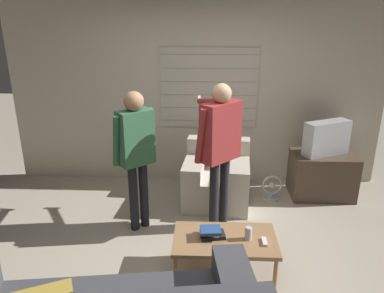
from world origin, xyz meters
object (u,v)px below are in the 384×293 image
Objects in this scene: armchair_beige at (217,179)px; person_right_standing at (220,139)px; spare_remote at (264,242)px; book_stack at (211,233)px; person_left_standing at (136,145)px; floor_fan at (272,189)px; tv at (326,138)px; soda_can at (248,233)px; coffee_table at (225,242)px.

armchair_beige is 0.99m from person_right_standing.
book_stack is at bearing 171.64° from spare_remote.
floor_fan is at bearing -15.28° from person_left_standing.
book_stack is at bearing 22.60° from tv.
soda_can reaches higher than floor_fan.
coffee_table is 2.23m from tv.
person_right_standing is 1.04m from book_stack.
floor_fan is (0.82, 1.53, -0.29)m from book_stack.
person_right_standing is at bearing 5.88° from tv.
tv is 0.38× the size of person_right_standing.
soda_can is (1.16, -0.80, -0.56)m from person_left_standing.
spare_remote is at bearing -73.07° from person_left_standing.
spare_remote reaches higher than floor_fan.
book_stack reaches higher than spare_remote.
armchair_beige is 1.38× the size of tv.
tv reaches higher than armchair_beige.
spare_remote is (0.14, -0.05, -0.05)m from soda_can.
book_stack is 0.34m from soda_can.
person_left_standing is 4.73× the size of floor_fan.
coffee_table is at bearing 25.35° from tv.
armchair_beige is 0.53× the size of person_right_standing.
person_right_standing is (0.91, 0.03, 0.07)m from person_left_standing.
person_left_standing is 6.38× the size of book_stack.
coffee_table is 1.40m from person_left_standing.
armchair_beige is 0.92× the size of coffee_table.
soda_can is 0.16m from spare_remote.
spare_remote reaches higher than coffee_table.
coffee_table is 0.24m from soda_can.
person_right_standing reaches higher than armchair_beige.
floor_fan is at bearing -13.56° from tv.
person_left_standing is 1.67m from spare_remote.
person_left_standing is at bearing 140.11° from coffee_table.
book_stack is at bearing 175.95° from soda_can.
tv is 4.94× the size of spare_remote.
tv is 2.07m from spare_remote.
person_left_standing is 12.70× the size of soda_can.
armchair_beige is at bearing -173.47° from floor_fan.
person_left_standing reaches higher than armchair_beige.
coffee_table is 7.37× the size of spare_remote.
person_right_standing reaches higher than person_left_standing.
tv reaches higher than spare_remote.
floor_fan is at bearing -168.43° from armchair_beige.
armchair_beige is 1.46m from coffee_table.
book_stack is at bearing -118.28° from floor_fan.
coffee_table is at bearing 177.30° from soda_can.
spare_remote is at bearing 34.26° from tv.
person_right_standing is at bearing 92.97° from coffee_table.
person_left_standing reaches higher than tv.
armchair_beige reaches higher than floor_fan.
person_left_standing reaches higher than book_stack.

